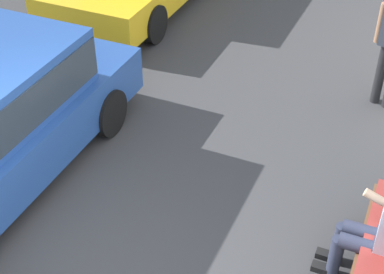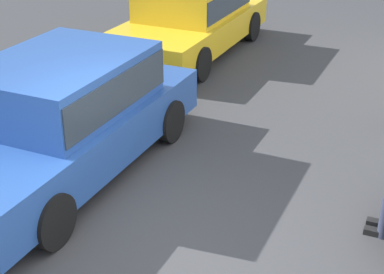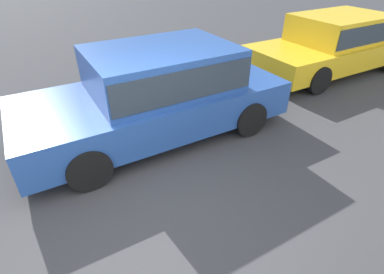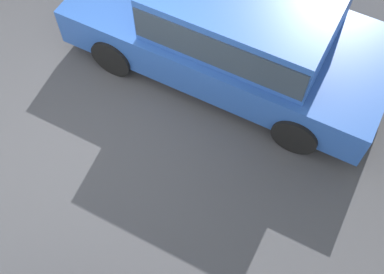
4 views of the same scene
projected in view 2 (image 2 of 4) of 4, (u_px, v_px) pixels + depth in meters
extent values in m
plane|color=#38383A|center=(142.00, 240.00, 6.31)|extent=(60.00, 60.00, 0.00)
cube|color=black|center=(375.00, 232.00, 6.39)|extent=(0.10, 0.24, 0.07)
cube|color=black|center=(377.00, 223.00, 6.53)|extent=(0.10, 0.24, 0.07)
cube|color=gold|center=(189.00, 29.00, 11.94)|extent=(4.49, 1.88, 0.54)
cylinder|color=black|center=(201.00, 64.00, 10.56)|extent=(0.63, 0.19, 0.63)
cylinder|color=black|center=(117.00, 52.00, 11.22)|extent=(0.63, 0.19, 0.63)
cylinder|color=black|center=(252.00, 26.00, 12.82)|extent=(0.63, 0.19, 0.63)
cylinder|color=black|center=(180.00, 18.00, 13.48)|extent=(0.63, 0.19, 0.63)
cube|color=#23478E|center=(58.00, 134.00, 7.47)|extent=(4.45, 1.93, 0.59)
cube|color=#23478E|center=(62.00, 83.00, 7.33)|extent=(2.32, 1.68, 0.67)
cube|color=#28333D|center=(62.00, 83.00, 7.33)|extent=(2.27, 1.72, 0.47)
cylinder|color=black|center=(53.00, 221.00, 6.10)|extent=(0.62, 0.19, 0.62)
cylinder|color=black|center=(170.00, 121.00, 8.35)|extent=(0.62, 0.19, 0.62)
cylinder|color=black|center=(65.00, 101.00, 9.02)|extent=(0.62, 0.19, 0.62)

